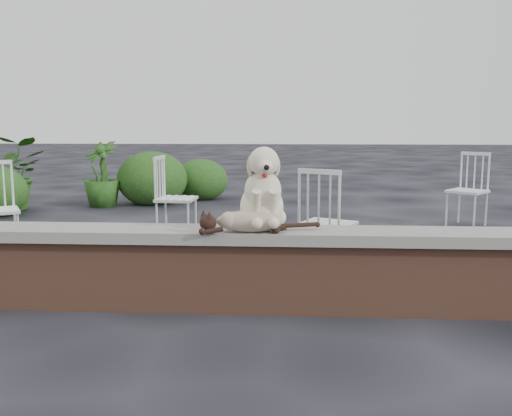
# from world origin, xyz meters

# --- Properties ---
(ground) EXTENTS (60.00, 60.00, 0.00)m
(ground) POSITION_xyz_m (0.00, 0.00, 0.00)
(ground) COLOR black
(ground) RESTS_ON ground
(brick_wall) EXTENTS (6.00, 0.30, 0.50)m
(brick_wall) POSITION_xyz_m (0.00, 0.00, 0.25)
(brick_wall) COLOR brown
(brick_wall) RESTS_ON ground
(capstone) EXTENTS (6.20, 0.40, 0.08)m
(capstone) POSITION_xyz_m (0.00, 0.00, 0.54)
(capstone) COLOR slate
(capstone) RESTS_ON brick_wall
(dog) EXTENTS (0.46, 0.56, 0.59)m
(dog) POSITION_xyz_m (0.43, 0.04, 0.88)
(dog) COLOR beige
(dog) RESTS_ON capstone
(cat) EXTENTS (1.02, 0.39, 0.17)m
(cat) POSITION_xyz_m (0.35, -0.11, 0.66)
(cat) COLOR tan
(cat) RESTS_ON capstone
(chair_d) EXTENTS (0.79, 0.79, 0.94)m
(chair_d) POSITION_xyz_m (2.88, 3.41, 0.47)
(chair_d) COLOR white
(chair_d) RESTS_ON ground
(chair_c) EXTENTS (0.75, 0.75, 0.94)m
(chair_c) POSITION_xyz_m (0.95, 0.94, 0.47)
(chair_c) COLOR white
(chair_c) RESTS_ON ground
(chair_e) EXTENTS (0.60, 0.60, 0.94)m
(chair_e) POSITION_xyz_m (-0.67, 2.45, 0.47)
(chair_e) COLOR white
(chair_e) RESTS_ON ground
(potted_plant_a) EXTENTS (1.19, 1.09, 1.11)m
(potted_plant_a) POSITION_xyz_m (-3.55, 4.40, 0.56)
(potted_plant_a) COLOR #193D11
(potted_plant_a) RESTS_ON ground
(potted_plant_b) EXTENTS (0.79, 0.79, 1.03)m
(potted_plant_b) POSITION_xyz_m (-2.32, 4.81, 0.52)
(potted_plant_b) COLOR #193D11
(potted_plant_b) RESTS_ON ground
(shrubbery) EXTENTS (3.60, 2.80, 0.90)m
(shrubbery) POSITION_xyz_m (-1.98, 4.93, 0.37)
(shrubbery) COLOR #193D11
(shrubbery) RESTS_ON ground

